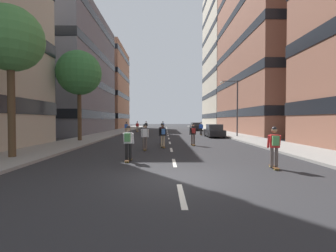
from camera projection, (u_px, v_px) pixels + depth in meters
The scene contains 24 objects.
ground_plane at pixel (168, 134), 35.39m from camera, with size 160.57×160.57×0.00m, color #28282B.
sidewalk_left at pixel (115, 132), 38.62m from camera, with size 3.60×73.59×0.14m, color gray.
sidewalk_right at pixel (220, 132), 38.85m from camera, with size 3.60×73.59×0.14m, color gray.
lane_markings at pixel (168, 133), 36.63m from camera, with size 0.16×62.20×0.01m.
building_left_mid at pixel (53, 73), 37.03m from camera, with size 14.64×20.51×18.32m.
building_left_far at pixel (94, 88), 58.68m from camera, with size 14.64×16.87×19.21m.
building_right_mid at pixel (281, 17), 37.30m from camera, with size 14.64×23.58×35.58m.
building_right_far at pixel (238, 57), 58.97m from camera, with size 14.64×19.07×34.51m.
parked_car_near at pixel (195, 127), 46.04m from camera, with size 1.82×4.40×1.52m.
parked_car_mid at pixel (214, 131), 28.67m from camera, with size 1.82×4.40×1.52m.
street_tree_near at pixel (79, 73), 22.53m from camera, with size 4.08×4.08×8.31m.
street_tree_mid at pixel (10, 40), 12.47m from camera, with size 3.32×3.32×7.76m.
streetlamp_right at pixel (234, 102), 28.30m from camera, with size 2.13×0.30×6.50m.
skater_0 at pixel (146, 126), 44.44m from camera, with size 0.57×0.92×1.78m.
skater_1 at pixel (128, 141), 11.93m from camera, with size 0.55×0.91×1.78m.
skater_2 at pixel (201, 128), 32.23m from camera, with size 0.53×0.90×1.78m.
skater_3 at pixel (274, 145), 10.17m from camera, with size 0.56×0.92×1.78m.
skater_4 at pixel (163, 134), 17.83m from camera, with size 0.57×0.92×1.78m.
skater_5 at pixel (145, 136), 16.46m from camera, with size 0.55×0.91×1.78m.
skater_6 at pixel (162, 132), 20.24m from camera, with size 0.56×0.92×1.78m.
skater_7 at pixel (193, 133), 19.28m from camera, with size 0.55×0.92×1.78m.
skater_8 at pixel (163, 126), 43.19m from camera, with size 0.53×0.90×1.78m.
skater_9 at pixel (137, 126), 41.48m from camera, with size 0.55×0.92×1.78m.
skater_10 at pixel (126, 127), 33.51m from camera, with size 0.54×0.91×1.78m.
Camera 1 is at (-0.47, -8.59, 2.07)m, focal length 26.00 mm.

